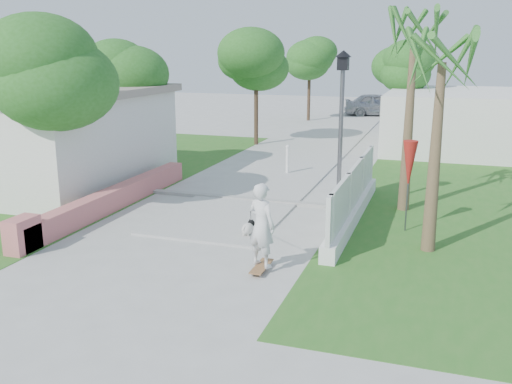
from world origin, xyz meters
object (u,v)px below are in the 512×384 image
at_px(street_lamp, 341,127).
at_px(patio_umbrella, 409,166).
at_px(bollard, 287,159).
at_px(dog, 248,228).
at_px(parked_car, 379,105).
at_px(skateboarder, 253,220).

relative_size(street_lamp, patio_umbrella, 1.93).
relative_size(bollard, patio_umbrella, 0.47).
bearing_deg(dog, bollard, 103.97).
distance_m(bollard, parked_car, 19.69).
relative_size(skateboarder, dog, 4.44).
bearing_deg(street_lamp, dog, -122.63).
bearing_deg(patio_umbrella, street_lamp, 152.24).
xyz_separation_m(dog, parked_car, (0.02, 26.84, 0.56)).
height_order(patio_umbrella, parked_car, patio_umbrella).
bearing_deg(dog, parked_car, 96.13).
xyz_separation_m(patio_umbrella, dog, (-3.62, -1.68, -1.46)).
xyz_separation_m(street_lamp, skateboarder, (-1.20, -3.84, -1.61)).
distance_m(bollard, patio_umbrella, 7.25).
bearing_deg(skateboarder, parked_car, -66.00).
bearing_deg(street_lamp, patio_umbrella, -27.76).
distance_m(patio_umbrella, dog, 4.25).
height_order(street_lamp, parked_car, street_lamp).
xyz_separation_m(patio_umbrella, skateboarder, (-3.10, -2.84, -0.87)).
distance_m(street_lamp, skateboarder, 4.33).
bearing_deg(patio_umbrella, parked_car, 98.14).
bearing_deg(skateboarder, street_lamp, -84.34).
height_order(bollard, patio_umbrella, patio_umbrella).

